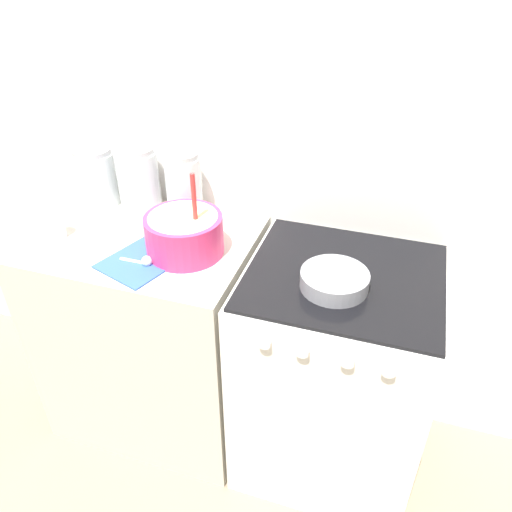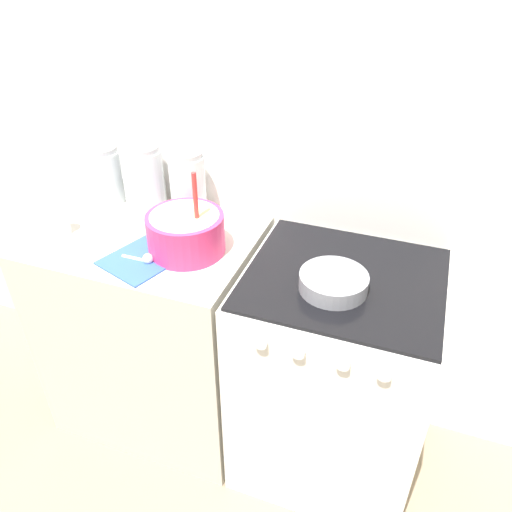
% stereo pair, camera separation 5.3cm
% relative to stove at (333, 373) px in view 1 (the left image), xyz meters
% --- Properties ---
extents(ground_plane, '(12.00, 12.00, 0.00)m').
position_rel_stove_xyz_m(ground_plane, '(-0.34, -0.30, -0.46)').
color(ground_plane, gray).
extents(wall_back, '(4.62, 0.05, 2.40)m').
position_rel_stove_xyz_m(wall_back, '(-0.34, 0.32, 0.74)').
color(wall_back, white).
rests_on(wall_back, ground_plane).
extents(countertop_cabinet, '(0.81, 0.60, 0.92)m').
position_rel_stove_xyz_m(countertop_cabinet, '(-0.75, 0.00, 0.00)').
color(countertop_cabinet, beige).
rests_on(countertop_cabinet, ground_plane).
extents(stove, '(0.66, 0.61, 0.92)m').
position_rel_stove_xyz_m(stove, '(0.00, 0.00, 0.00)').
color(stove, white).
rests_on(stove, ground_plane).
extents(mixing_bowl, '(0.27, 0.27, 0.30)m').
position_rel_stove_xyz_m(mixing_bowl, '(-0.55, -0.03, 0.54)').
color(mixing_bowl, '#E0336B').
rests_on(mixing_bowl, countertop_cabinet).
extents(baking_pan, '(0.22, 0.22, 0.06)m').
position_rel_stove_xyz_m(baking_pan, '(-0.02, -0.08, 0.49)').
color(baking_pan, gray).
rests_on(baking_pan, stove).
extents(storage_jar_left, '(0.16, 0.16, 0.23)m').
position_rel_stove_xyz_m(storage_jar_left, '(-1.04, 0.20, 0.56)').
color(storage_jar_left, silver).
rests_on(storage_jar_left, countertop_cabinet).
extents(storage_jar_middle, '(0.16, 0.16, 0.26)m').
position_rel_stove_xyz_m(storage_jar_middle, '(-0.85, 0.20, 0.57)').
color(storage_jar_middle, silver).
rests_on(storage_jar_middle, countertop_cabinet).
extents(storage_jar_right, '(0.14, 0.14, 0.26)m').
position_rel_stove_xyz_m(storage_jar_right, '(-0.66, 0.20, 0.57)').
color(storage_jar_right, silver).
rests_on(storage_jar_right, countertop_cabinet).
extents(tin_can, '(0.07, 0.07, 0.11)m').
position_rel_stove_xyz_m(tin_can, '(-1.05, -0.09, 0.52)').
color(tin_can, silver).
rests_on(tin_can, countertop_cabinet).
extents(recipe_page, '(0.30, 0.34, 0.01)m').
position_rel_stove_xyz_m(recipe_page, '(-0.67, -0.12, 0.47)').
color(recipe_page, '#3359B2').
rests_on(recipe_page, countertop_cabinet).
extents(measuring_spoon, '(0.12, 0.04, 0.04)m').
position_rel_stove_xyz_m(measuring_spoon, '(-0.65, -0.15, 0.48)').
color(measuring_spoon, white).
rests_on(measuring_spoon, countertop_cabinet).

